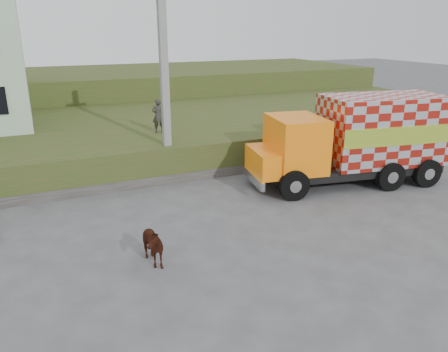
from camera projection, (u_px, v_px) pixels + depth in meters
name	position (u px, v px, depth m)	size (l,w,h in m)	color
ground	(236.00, 216.00, 14.96)	(120.00, 120.00, 0.00)	#474749
embankment	(157.00, 133.00, 23.37)	(40.00, 12.00, 1.50)	#2A4B19
embankment_far	(114.00, 91.00, 33.51)	(40.00, 12.00, 3.00)	#2A4B19
retaining_strip	(148.00, 181.00, 17.77)	(16.00, 0.50, 0.40)	#595651
utility_pole	(165.00, 82.00, 17.24)	(1.20, 0.30, 8.00)	gray
cargo_truck	(357.00, 139.00, 17.67)	(8.28, 3.85, 3.56)	black
cow	(149.00, 244.00, 11.80)	(0.62, 1.36, 1.15)	black
pedestrian	(158.00, 116.00, 20.02)	(0.57, 0.37, 1.56)	#2A2826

